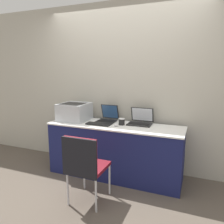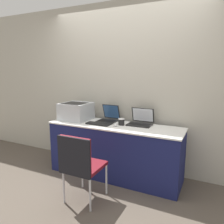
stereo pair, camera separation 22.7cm
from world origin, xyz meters
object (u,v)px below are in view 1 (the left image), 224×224
coffee_cup (122,122)px  external_keyboard (98,124)px  laptop_left (107,118)px  mouse (116,125)px  laptop_right (141,121)px  chair (84,163)px  printer (74,111)px

coffee_cup → external_keyboard: bearing=-158.9°
laptop_left → mouse: size_ratio=4.84×
laptop_right → chair: size_ratio=0.40×
laptop_right → chair: (-0.40, -1.00, -0.31)m
printer → chair: bearing=-53.2°
printer → chair: (0.64, -0.86, -0.40)m
printer → external_keyboard: printer is taller
printer → chair: size_ratio=0.51×
printer → external_keyboard: size_ratio=1.22×
external_keyboard → coffee_cup: 0.34m
laptop_right → mouse: (-0.29, -0.26, -0.03)m
external_keyboard → mouse: mouse is taller
printer → mouse: printer is taller
laptop_right → external_keyboard: laptop_right is taller
laptop_left → chair: laptop_left is taller
coffee_cup → laptop_right: bearing=31.6°
laptop_left → chair: (0.13, -0.98, -0.31)m
laptop_right → external_keyboard: (-0.56, -0.27, -0.04)m
coffee_cup → mouse: size_ratio=1.41×
laptop_right → chair: laptop_right is taller
chair → laptop_right: bearing=68.4°
laptop_left → mouse: laptop_left is taller
external_keyboard → chair: bearing=-77.3°
laptop_left → laptop_right: laptop_left is taller
coffee_cup → chair: bearing=-100.3°
coffee_cup → printer: bearing=179.6°
printer → mouse: bearing=-8.9°
laptop_left → chair: bearing=-82.7°
external_keyboard → laptop_right: bearing=25.9°
coffee_cup → chair: size_ratio=0.11×
external_keyboard → coffee_cup: bearing=21.1°
mouse → chair: bearing=-98.3°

